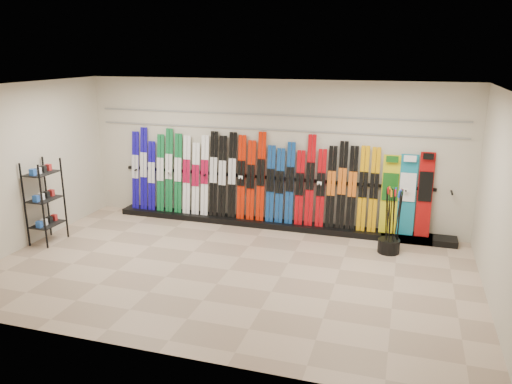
% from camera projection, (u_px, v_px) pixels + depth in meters
% --- Properties ---
extents(floor, '(8.00, 8.00, 0.00)m').
position_uv_depth(floor, '(229.00, 270.00, 8.35)').
color(floor, gray).
rests_on(floor, ground).
extents(back_wall, '(8.00, 0.00, 8.00)m').
position_uv_depth(back_wall, '(269.00, 154.00, 10.24)').
color(back_wall, beige).
rests_on(back_wall, floor).
extents(left_wall, '(0.00, 5.00, 5.00)m').
position_uv_depth(left_wall, '(21.00, 167.00, 9.07)').
color(left_wall, beige).
rests_on(left_wall, floor).
extents(right_wall, '(0.00, 5.00, 5.00)m').
position_uv_depth(right_wall, '(502.00, 205.00, 6.82)').
color(right_wall, beige).
rests_on(right_wall, floor).
extents(ceiling, '(8.00, 8.00, 0.00)m').
position_uv_depth(ceiling, '(226.00, 88.00, 7.54)').
color(ceiling, silver).
rests_on(ceiling, back_wall).
extents(ski_rack_base, '(8.00, 0.40, 0.12)m').
position_uv_depth(ski_rack_base, '(276.00, 224.00, 10.37)').
color(ski_rack_base, black).
rests_on(ski_rack_base, floor).
extents(skis, '(5.37, 0.24, 1.84)m').
position_uv_depth(skis, '(245.00, 179.00, 10.37)').
color(skis, '#140B95').
rests_on(skis, ski_rack_base).
extents(snowboards, '(0.94, 0.25, 1.60)m').
position_uv_depth(snowboards, '(406.00, 195.00, 9.50)').
color(snowboards, gold).
rests_on(snowboards, ski_rack_base).
extents(accessory_rack, '(0.40, 0.60, 1.59)m').
position_uv_depth(accessory_rack, '(45.00, 202.00, 9.38)').
color(accessory_rack, black).
rests_on(accessory_rack, floor).
extents(pole_bin, '(0.39, 0.39, 0.25)m').
position_uv_depth(pole_bin, '(389.00, 246.00, 9.05)').
color(pole_bin, black).
rests_on(pole_bin, floor).
extents(ski_poles, '(0.29, 0.33, 1.18)m').
position_uv_depth(ski_poles, '(393.00, 220.00, 8.92)').
color(ski_poles, black).
rests_on(ski_poles, pole_bin).
extents(slatwall_rail_0, '(7.60, 0.02, 0.03)m').
position_uv_depth(slatwall_rail_0, '(269.00, 130.00, 10.09)').
color(slatwall_rail_0, gray).
rests_on(slatwall_rail_0, back_wall).
extents(slatwall_rail_1, '(7.60, 0.02, 0.03)m').
position_uv_depth(slatwall_rail_1, '(269.00, 115.00, 10.01)').
color(slatwall_rail_1, gray).
rests_on(slatwall_rail_1, back_wall).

